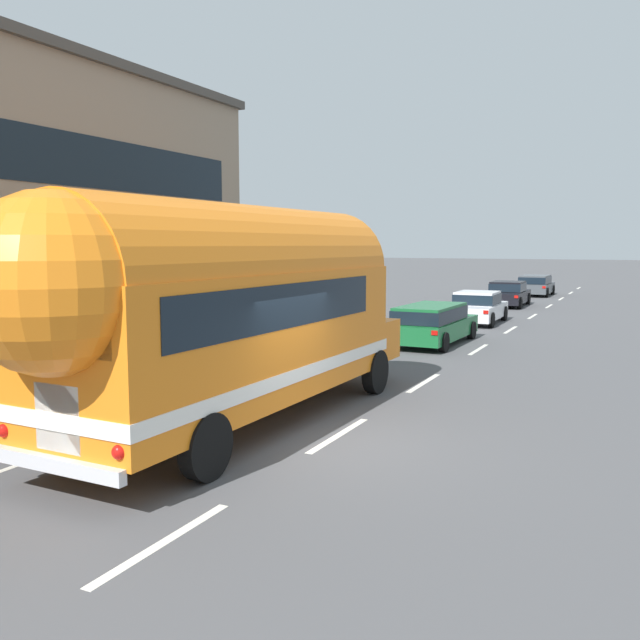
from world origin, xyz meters
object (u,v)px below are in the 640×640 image
(painted_bus, at_px, (227,306))
(car_second, at_px, (477,306))
(car_lead, at_px, (432,321))
(car_third, at_px, (508,293))
(car_fourth, at_px, (536,284))

(painted_bus, xyz_separation_m, car_second, (0.16, 18.87, -1.57))
(car_lead, bearing_deg, car_third, 91.47)
(painted_bus, height_order, car_lead, painted_bus)
(car_third, bearing_deg, car_second, -87.81)
(painted_bus, distance_m, car_fourth, 36.02)
(painted_bus, bearing_deg, car_fourth, 89.91)
(car_second, distance_m, car_fourth, 17.12)
(painted_bus, distance_m, car_second, 18.94)
(painted_bus, xyz_separation_m, car_third, (-0.18, 27.57, -1.57))
(car_lead, distance_m, car_fourth, 24.03)
(car_third, bearing_deg, painted_bus, -89.63)
(painted_bus, distance_m, car_lead, 12.06)
(car_second, height_order, car_third, same)
(car_lead, bearing_deg, painted_bus, -91.07)
(car_second, distance_m, car_third, 8.70)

